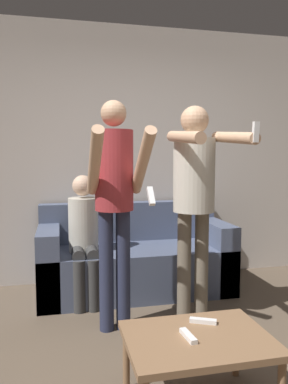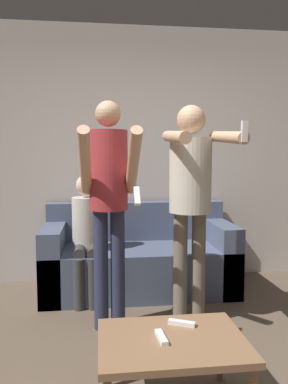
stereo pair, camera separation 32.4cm
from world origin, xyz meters
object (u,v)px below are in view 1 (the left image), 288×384
Objects in this scene: person_standing_right at (195,187)px; remote_near at (188,336)px; coffee_table at (198,344)px; remote_far at (203,321)px; person_standing_left at (115,192)px; person_seated at (84,233)px; couch at (135,261)px.

person_standing_right is 11.28× the size of remote_near.
remote_far reaches higher than coffee_table.
person_standing_left is at bearing 106.51° from coffee_table.
coffee_table is at bearing -73.60° from person_seated.
person_seated reaches higher than coffee_table.
person_standing_right is 1.28m from coffee_table.
remote_far is at bearing -87.96° from couch.
person_standing_left is 2.30× the size of coffee_table.
person_standing_right is 2.27× the size of coffee_table.
remote_near reaches higher than coffee_table.
person_seated is (-0.82, 0.66, -0.46)m from person_standing_right.
couch is 12.11× the size of remote_near.
person_seated is at bearing 110.67° from remote_far.
person_seated is 1.62m from remote_far.
person_standing_right is at bearing 73.08° from remote_far.
remote_near is 1.01× the size of remote_far.
person_standing_left is at bearing 179.96° from person_standing_right.
remote_far is (0.37, -0.84, -0.66)m from person_standing_left.
remote_near is at bearing -76.72° from person_standing_left.
person_seated is 7.61× the size of remote_near.
person_seated is (-0.19, 0.66, -0.44)m from person_standing_left.
coffee_table is at bearing -109.00° from person_standing_right.
person_standing_left reaches higher than person_standing_right.
remote_far is (-0.26, -0.84, -0.68)m from person_standing_right.
coffee_table is at bearing 6.68° from remote_near.
person_standing_left is 1.25m from coffee_table.
coffee_table is (-0.02, -1.81, 0.06)m from couch.
person_standing_left is 1.01× the size of person_standing_right.
person_standing_left reaches higher than coffee_table.
remote_near is at bearing -111.81° from person_standing_right.
remote_far is at bearing -69.33° from person_seated.
remote_far is at bearing 46.62° from remote_near.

